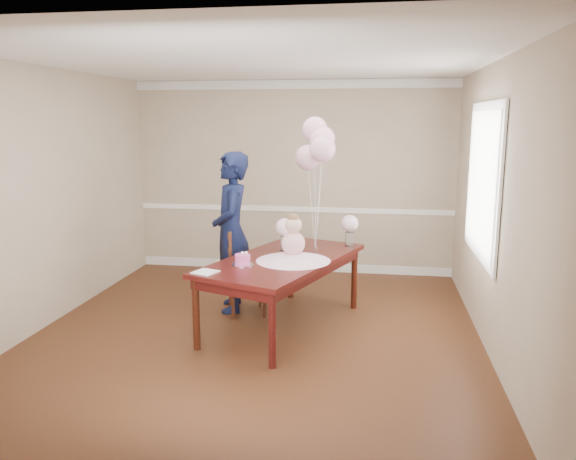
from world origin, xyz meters
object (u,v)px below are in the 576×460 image
at_px(dining_table_top, 283,260).
at_px(dining_chair_seat, 247,276).
at_px(birthday_cake, 242,259).
at_px(woman, 231,232).

relative_size(dining_table_top, dining_chair_seat, 4.73).
bearing_deg(birthday_cake, woman, 111.44).
relative_size(birthday_cake, woman, 0.08).
height_order(birthday_cake, dining_chair_seat, birthday_cake).
bearing_deg(woman, dining_chair_seat, 42.80).
relative_size(dining_chair_seat, woman, 0.23).
bearing_deg(dining_chair_seat, dining_table_top, -56.32).
xyz_separation_m(birthday_cake, woman, (-0.33, 0.83, 0.10)).
xyz_separation_m(dining_table_top, woman, (-0.67, 0.48, 0.18)).
distance_m(dining_table_top, woman, 0.84).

